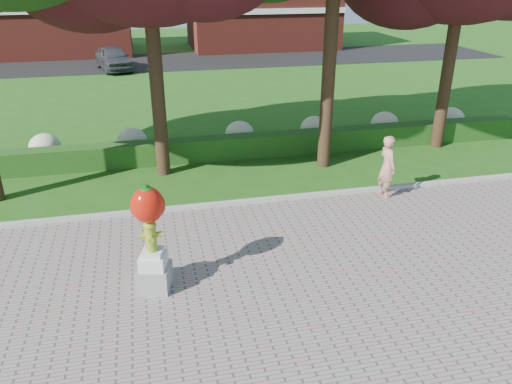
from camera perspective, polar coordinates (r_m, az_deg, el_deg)
ground at (r=12.03m, az=0.83°, el=-7.60°), size 100.00×100.00×0.00m
walkway at (r=9.01m, az=7.24°, el=-20.67°), size 40.00×14.00×0.04m
curb at (r=14.57m, az=-1.94°, el=-1.24°), size 40.00×0.18×0.15m
lawn_hedge at (r=18.10m, az=-4.39°, el=5.03°), size 24.00×0.70×0.80m
hydrangea_row at (r=19.07m, az=-3.17°, el=6.56°), size 20.10×1.10×0.99m
street at (r=38.52m, az=-9.33°, el=14.54°), size 50.00×8.00×0.02m
building_left at (r=44.65m, az=-23.90°, el=18.74°), size 14.00×8.00×7.00m
building_right at (r=45.25m, az=0.57°, el=20.33°), size 12.00×8.00×6.40m
hydrant_sculpture at (r=10.51m, az=-11.95°, el=-4.89°), size 0.81×0.81×2.43m
woman at (r=15.24m, az=14.76°, el=2.84°), size 0.51×0.73×1.89m
parked_car at (r=35.80m, az=-15.98°, el=14.50°), size 2.91×4.87×1.55m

